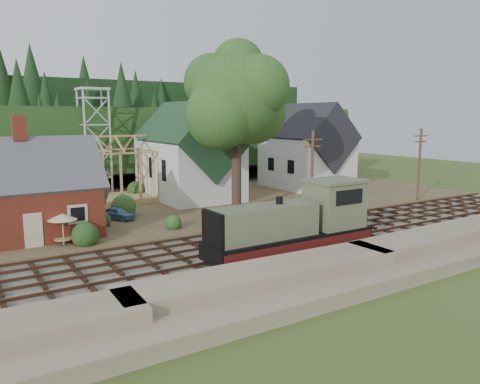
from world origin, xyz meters
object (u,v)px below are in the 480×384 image
locomotive (297,225)px  car_green (19,230)px  patio_set (62,218)px  car_red (347,182)px  car_blue (118,213)px

locomotive → car_green: locomotive is taller
car_green → patio_set: size_ratio=1.65×
locomotive → car_red: (24.59, 19.88, -1.26)m
patio_set → locomotive: bearing=-38.5°
locomotive → patio_set: locomotive is taller
car_blue → car_red: size_ratio=0.81×
car_red → patio_set: size_ratio=1.79×
locomotive → car_red: size_ratio=2.99×
car_blue → car_green: size_ratio=0.88×
patio_set → car_blue: bearing=45.7°
locomotive → car_green: (-15.15, 13.73, -1.21)m
car_blue → car_red: car_red is taller
car_green → patio_set: (2.40, -3.58, 1.29)m
car_red → patio_set: bearing=125.7°
locomotive → patio_set: size_ratio=5.36×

